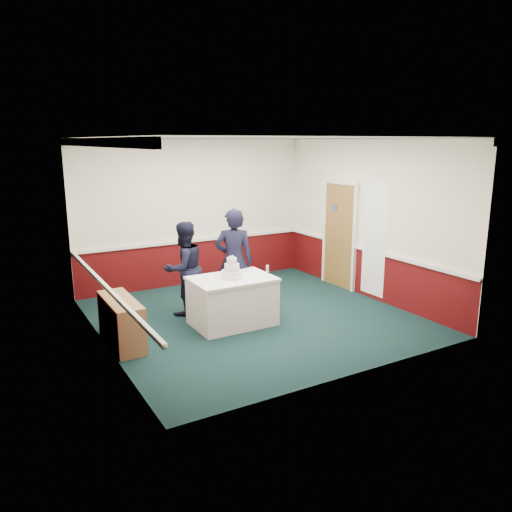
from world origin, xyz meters
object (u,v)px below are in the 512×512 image
cake_table (232,301)px  wedding_cake (232,271)px  champagne_flute (267,269)px  cake_knife (236,281)px  person_man (184,268)px  sideboard (122,322)px  person_woman (234,261)px

cake_table → wedding_cake: wedding_cake is taller
cake_table → champagne_flute: size_ratio=6.44×
cake_knife → champagne_flute: size_ratio=1.07×
wedding_cake → person_man: person_man is taller
sideboard → cake_knife: bearing=-8.4°
sideboard → cake_table: cake_table is taller
wedding_cake → person_woman: (0.33, 0.57, 0.01)m
person_man → sideboard: bearing=16.4°
sideboard → person_woman: person_woman is taller
sideboard → champagne_flute: (2.30, -0.34, 0.58)m
person_man → champagne_flute: bearing=115.2°
person_man → person_woman: 0.87m
cake_knife → person_woman: 0.86m
wedding_cake → person_woman: bearing=59.7°
champagne_flute → person_man: 1.52m
cake_knife → person_woman: person_woman is taller
sideboard → cake_table: (1.80, -0.06, 0.05)m
cake_table → person_man: (-0.48, 0.87, 0.41)m
sideboard → cake_table: size_ratio=0.91×
sideboard → person_man: bearing=31.4°
cake_table → cake_knife: 0.44m
person_man → cake_table: bearing=103.5°
cake_knife → sideboard: bearing=-170.8°
champagne_flute → cake_knife: bearing=171.4°
sideboard → person_woman: (2.13, 0.51, 0.56)m
wedding_cake → sideboard: bearing=178.0°
cake_table → sideboard: bearing=178.0°
champagne_flute → person_man: (-0.98, 1.15, -0.12)m
sideboard → person_man: person_man is taller
cake_knife → cake_table: bearing=99.1°
sideboard → wedding_cake: 1.88m
sideboard → champagne_flute: champagne_flute is taller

